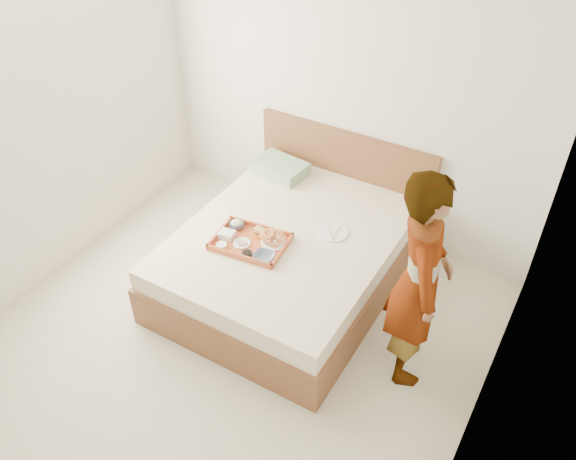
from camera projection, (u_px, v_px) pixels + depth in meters
The scene contains 17 objects.
ground at pixel (213, 362), 4.30m from camera, with size 3.50×4.00×0.01m, color beige.
wall_back at pixel (346, 91), 4.82m from camera, with size 3.50×0.01×2.60m, color silver.
wall_right at pixel (491, 338), 2.79m from camera, with size 0.01×4.00×2.60m, color silver.
bed at pixel (289, 258), 4.78m from camera, with size 1.65×2.00×0.53m, color brown.
headboard at pixel (344, 179), 5.30m from camera, with size 1.65×0.06×0.95m, color brown.
pillow at pixel (280, 168), 5.24m from camera, with size 0.45×0.31×0.11m, color #8DB18F.
tray at pixel (250, 242), 4.50m from camera, with size 0.55×0.40×0.05m, color #CB592C.
prawn_plate at pixel (273, 243), 4.49m from camera, with size 0.19×0.19×0.01m, color white.
navy_bowl_big at pixel (264, 257), 4.35m from camera, with size 0.16×0.16×0.04m, color #141F47.
sauce_dish at pixel (247, 254), 4.38m from camera, with size 0.08×0.08×0.03m, color black.
meat_plate at pixel (242, 243), 4.49m from camera, with size 0.14×0.14×0.01m, color white.
bread_plate at pixel (260, 233), 4.58m from camera, with size 0.13×0.13×0.01m, color orange.
salad_bowl at pixel (237, 225), 4.64m from camera, with size 0.12×0.12×0.04m, color #141F47.
plastic_tub at pixel (227, 235), 4.54m from camera, with size 0.11×0.09×0.05m, color silver.
cheese_round at pixel (222, 246), 4.45m from camera, with size 0.08×0.08×0.03m, color white.
dinner_plate at pixel (333, 232), 4.61m from camera, with size 0.24×0.24×0.01m, color white.
person at pixel (419, 281), 3.78m from camera, with size 0.60×0.39×1.64m, color silver.
Camera 1 is at (1.87, -2.08, 3.45)m, focal length 36.93 mm.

